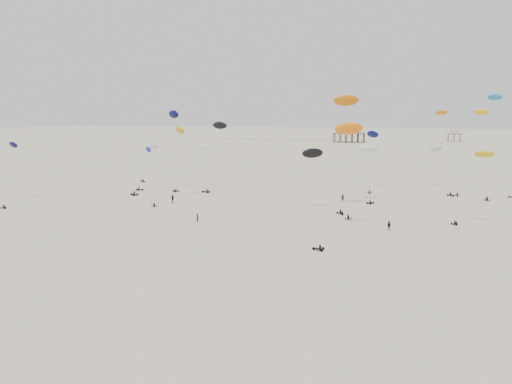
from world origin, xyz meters
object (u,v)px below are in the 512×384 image
(pavilion_small, at_px, (454,136))
(rig_9, at_px, (198,157))
(rig_0, at_px, (372,145))
(pavilion_main, at_px, (349,136))
(spectator_0, at_px, (198,222))
(rig_4, at_px, (318,164))

(pavilion_small, distance_m, rig_9, 264.60)
(rig_0, distance_m, rig_9, 47.93)
(pavilion_main, height_order, spectator_0, pavilion_main)
(rig_0, height_order, spectator_0, rig_0)
(pavilion_main, relative_size, spectator_0, 10.91)
(pavilion_small, bearing_deg, spectator_0, -104.16)
(pavilion_small, distance_m, rig_4, 275.35)
(pavilion_small, relative_size, spectator_0, 4.68)
(rig_4, xyz_separation_m, spectator_0, (-20.29, -18.34, -9.96))
(rig_0, bearing_deg, rig_4, 76.98)
(rig_0, xyz_separation_m, rig_9, (-45.72, -13.94, -3.47))
(rig_0, bearing_deg, spectator_0, 62.80)
(pavilion_main, bearing_deg, rig_9, -94.95)
(pavilion_small, distance_m, rig_0, 239.29)
(spectator_0, bearing_deg, rig_4, -94.23)
(rig_0, relative_size, rig_9, 1.20)
(pavilion_small, height_order, rig_0, rig_0)
(pavilion_main, distance_m, rig_9, 219.99)
(pavilion_main, distance_m, rig_0, 207.07)
(pavilion_main, xyz_separation_m, spectator_0, (-2.79, -258.56, -4.22))
(rig_4, bearing_deg, rig_0, -134.30)
(pavilion_small, distance_m, spectator_0, 297.62)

